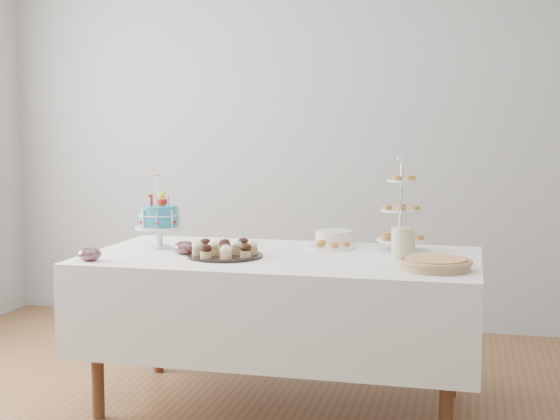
% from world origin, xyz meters
% --- Properties ---
extents(walls, '(5.04, 4.04, 2.70)m').
position_xyz_m(walls, '(0.00, 0.00, 1.35)').
color(walls, '#9C9FA1').
rests_on(walls, floor).
extents(table, '(1.92, 1.02, 0.77)m').
position_xyz_m(table, '(0.00, 0.30, 0.54)').
color(table, white).
rests_on(table, floor).
extents(birthday_cake, '(0.25, 0.25, 0.38)m').
position_xyz_m(birthday_cake, '(-0.67, 0.36, 0.87)').
color(birthday_cake, white).
rests_on(birthday_cake, table).
extents(cupcake_tray, '(0.37, 0.37, 0.08)m').
position_xyz_m(cupcake_tray, '(-0.25, 0.17, 0.81)').
color(cupcake_tray, black).
rests_on(cupcake_tray, table).
extents(pie, '(0.33, 0.33, 0.05)m').
position_xyz_m(pie, '(0.76, 0.07, 0.80)').
color(pie, tan).
rests_on(pie, table).
extents(tiered_stand, '(0.25, 0.25, 0.49)m').
position_xyz_m(tiered_stand, '(0.56, 0.59, 0.97)').
color(tiered_stand, silver).
rests_on(tiered_stand, table).
extents(plate_stack, '(0.20, 0.20, 0.08)m').
position_xyz_m(plate_stack, '(0.19, 0.70, 0.81)').
color(plate_stack, white).
rests_on(plate_stack, table).
extents(pastry_plate, '(0.24, 0.24, 0.04)m').
position_xyz_m(pastry_plate, '(0.20, 0.58, 0.79)').
color(pastry_plate, white).
rests_on(pastry_plate, table).
extents(jam_bowl_a, '(0.11, 0.11, 0.07)m').
position_xyz_m(jam_bowl_a, '(-0.84, -0.08, 0.80)').
color(jam_bowl_a, silver).
rests_on(jam_bowl_a, table).
extents(jam_bowl_b, '(0.12, 0.12, 0.07)m').
position_xyz_m(jam_bowl_b, '(-0.47, 0.21, 0.80)').
color(jam_bowl_b, silver).
rests_on(jam_bowl_b, table).
extents(utensil_pitcher, '(0.11, 0.11, 0.24)m').
position_xyz_m(utensil_pitcher, '(0.59, 0.30, 0.85)').
color(utensil_pitcher, '#EFE9CF').
rests_on(utensil_pitcher, table).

